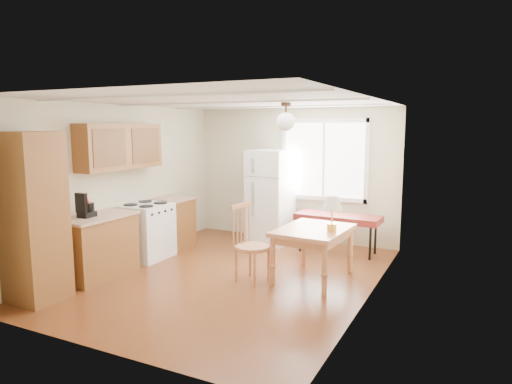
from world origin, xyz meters
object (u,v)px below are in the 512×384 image
Objects in this scene: refrigerator at (270,197)px; dining_table at (313,235)px; bench at (338,219)px; chair at (246,237)px.

refrigerator is 2.12m from dining_table.
bench is 1.50m from dining_table.
chair is at bearing -108.92° from bench.
refrigerator is 1.34m from bench.
refrigerator is 1.40× the size of dining_table.
dining_table is at bearing -84.75° from bench.
refrigerator is at bearing 178.30° from bench.
bench is 2.09m from chair.
dining_table is (0.08, -1.50, 0.04)m from bench.
chair is (-0.75, -1.94, 0.03)m from bench.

